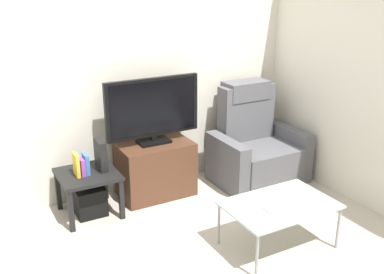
{
  "coord_description": "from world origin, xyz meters",
  "views": [
    {
      "loc": [
        -1.6,
        -3.12,
        2.19
      ],
      "look_at": [
        0.4,
        0.5,
        0.7
      ],
      "focal_mm": 42.43,
      "sensor_mm": 36.0,
      "label": 1
    }
  ],
  "objects_px": {
    "side_table": "(88,179)",
    "book_leftmost": "(76,165)",
    "tv_stand": "(155,169)",
    "game_console": "(101,155)",
    "coffee_table": "(279,206)",
    "subwoofer_box": "(90,201)",
    "cell_phone": "(270,210)",
    "book_rightmost": "(86,164)",
    "book_middle": "(82,167)",
    "television": "(153,109)",
    "recliner_armchair": "(255,147)"
  },
  "relations": [
    {
      "from": "side_table",
      "to": "book_leftmost",
      "type": "bearing_deg",
      "value": -168.69
    },
    {
      "from": "game_console",
      "to": "coffee_table",
      "type": "distance_m",
      "value": 1.72
    },
    {
      "from": "television",
      "to": "cell_phone",
      "type": "distance_m",
      "value": 1.59
    },
    {
      "from": "book_leftmost",
      "to": "book_rightmost",
      "type": "height_order",
      "value": "book_leftmost"
    },
    {
      "from": "side_table",
      "to": "cell_phone",
      "type": "height_order",
      "value": "side_table"
    },
    {
      "from": "recliner_armchair",
      "to": "subwoofer_box",
      "type": "xyz_separation_m",
      "value": [
        -1.87,
        0.1,
        -0.23
      ]
    },
    {
      "from": "book_leftmost",
      "to": "coffee_table",
      "type": "distance_m",
      "value": 1.86
    },
    {
      "from": "book_rightmost",
      "to": "cell_phone",
      "type": "distance_m",
      "value": 1.74
    },
    {
      "from": "tv_stand",
      "to": "side_table",
      "type": "distance_m",
      "value": 0.74
    },
    {
      "from": "subwoofer_box",
      "to": "book_middle",
      "type": "bearing_deg",
      "value": -159.14
    },
    {
      "from": "tv_stand",
      "to": "cell_phone",
      "type": "bearing_deg",
      "value": -76.29
    },
    {
      "from": "book_leftmost",
      "to": "cell_phone",
      "type": "bearing_deg",
      "value": -48.76
    },
    {
      "from": "book_leftmost",
      "to": "book_middle",
      "type": "height_order",
      "value": "book_leftmost"
    },
    {
      "from": "book_middle",
      "to": "book_rightmost",
      "type": "bearing_deg",
      "value": 0.0
    },
    {
      "from": "book_rightmost",
      "to": "game_console",
      "type": "distance_m",
      "value": 0.17
    },
    {
      "from": "television",
      "to": "subwoofer_box",
      "type": "xyz_separation_m",
      "value": [
        -0.73,
        -0.09,
        -0.79
      ]
    },
    {
      "from": "tv_stand",
      "to": "subwoofer_box",
      "type": "height_order",
      "value": "tv_stand"
    },
    {
      "from": "coffee_table",
      "to": "cell_phone",
      "type": "bearing_deg",
      "value": -157.55
    },
    {
      "from": "tv_stand",
      "to": "coffee_table",
      "type": "xyz_separation_m",
      "value": [
        0.5,
        -1.38,
        0.09
      ]
    },
    {
      "from": "side_table",
      "to": "coffee_table",
      "type": "xyz_separation_m",
      "value": [
        1.23,
        -1.31,
        0.01
      ]
    },
    {
      "from": "television",
      "to": "book_rightmost",
      "type": "distance_m",
      "value": 0.85
    },
    {
      "from": "subwoofer_box",
      "to": "cell_phone",
      "type": "xyz_separation_m",
      "value": [
        1.08,
        -1.37,
        0.27
      ]
    },
    {
      "from": "game_console",
      "to": "cell_phone",
      "type": "bearing_deg",
      "value": -55.78
    },
    {
      "from": "television",
      "to": "side_table",
      "type": "height_order",
      "value": "television"
    },
    {
      "from": "tv_stand",
      "to": "book_leftmost",
      "type": "height_order",
      "value": "book_leftmost"
    },
    {
      "from": "book_middle",
      "to": "coffee_table",
      "type": "relative_size",
      "value": 0.18
    },
    {
      "from": "tv_stand",
      "to": "subwoofer_box",
      "type": "xyz_separation_m",
      "value": [
        -0.73,
        -0.07,
        -0.15
      ]
    },
    {
      "from": "television",
      "to": "coffee_table",
      "type": "xyz_separation_m",
      "value": [
        0.5,
        -1.4,
        -0.55
      ]
    },
    {
      "from": "television",
      "to": "tv_stand",
      "type": "bearing_deg",
      "value": -90.0
    },
    {
      "from": "book_rightmost",
      "to": "book_leftmost",
      "type": "bearing_deg",
      "value": 180.0
    },
    {
      "from": "tv_stand",
      "to": "book_leftmost",
      "type": "bearing_deg",
      "value": -173.61
    },
    {
      "from": "book_rightmost",
      "to": "cell_phone",
      "type": "bearing_deg",
      "value": -50.98
    },
    {
      "from": "game_console",
      "to": "coffee_table",
      "type": "xyz_separation_m",
      "value": [
        1.09,
        -1.32,
        -0.2
      ]
    },
    {
      "from": "side_table",
      "to": "subwoofer_box",
      "type": "relative_size",
      "value": 1.95
    },
    {
      "from": "subwoofer_box",
      "to": "coffee_table",
      "type": "distance_m",
      "value": 1.81
    },
    {
      "from": "television",
      "to": "subwoofer_box",
      "type": "height_order",
      "value": "television"
    },
    {
      "from": "tv_stand",
      "to": "book_rightmost",
      "type": "xyz_separation_m",
      "value": [
        -0.74,
        -0.09,
        0.24
      ]
    },
    {
      "from": "book_rightmost",
      "to": "tv_stand",
      "type": "bearing_deg",
      "value": 7.15
    },
    {
      "from": "television",
      "to": "book_leftmost",
      "type": "distance_m",
      "value": 0.92
    },
    {
      "from": "television",
      "to": "book_leftmost",
      "type": "height_order",
      "value": "television"
    },
    {
      "from": "tv_stand",
      "to": "book_leftmost",
      "type": "distance_m",
      "value": 0.87
    },
    {
      "from": "book_middle",
      "to": "television",
      "type": "bearing_deg",
      "value": 8.13
    },
    {
      "from": "tv_stand",
      "to": "book_middle",
      "type": "relative_size",
      "value": 4.59
    },
    {
      "from": "book_leftmost",
      "to": "cell_phone",
      "type": "height_order",
      "value": "book_leftmost"
    },
    {
      "from": "side_table",
      "to": "coffee_table",
      "type": "bearing_deg",
      "value": -46.78
    },
    {
      "from": "side_table",
      "to": "subwoofer_box",
      "type": "xyz_separation_m",
      "value": [
        -0.0,
        0.0,
        -0.23
      ]
    },
    {
      "from": "tv_stand",
      "to": "side_table",
      "type": "xyz_separation_m",
      "value": [
        -0.73,
        -0.07,
        0.08
      ]
    },
    {
      "from": "game_console",
      "to": "coffee_table",
      "type": "relative_size",
      "value": 0.33
    },
    {
      "from": "tv_stand",
      "to": "book_middle",
      "type": "distance_m",
      "value": 0.82
    },
    {
      "from": "coffee_table",
      "to": "cell_phone",
      "type": "relative_size",
      "value": 6.0
    }
  ]
}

